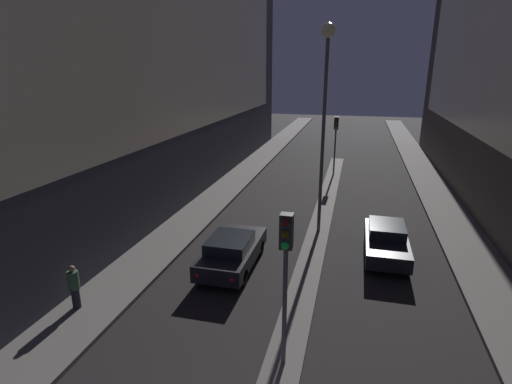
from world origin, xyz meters
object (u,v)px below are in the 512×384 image
street_lamp (326,85)px  pedestrian_on_left_sidewalk (74,286)px  traffic_light_near (286,257)px  car_right_lane (386,241)px  traffic_light_mid (336,133)px  car_left_lane (232,251)px

street_lamp → pedestrian_on_left_sidewalk: size_ratio=6.18×
traffic_light_near → car_right_lane: bearing=68.4°
traffic_light_mid → pedestrian_on_left_sidewalk: size_ratio=2.80×
car_left_lane → pedestrian_on_left_sidewalk: pedestrian_on_left_sidewalk is taller
street_lamp → pedestrian_on_left_sidewalk: (-7.09, -8.59, -6.09)m
traffic_light_near → car_left_lane: size_ratio=0.99×
traffic_light_mid → traffic_light_near: bearing=-90.0°
traffic_light_near → car_left_lane: 6.42m
traffic_light_near → traffic_light_mid: (0.00, 20.59, 0.00)m
car_left_lane → pedestrian_on_left_sidewalk: (-4.06, -4.19, 0.21)m
street_lamp → car_left_lane: 8.26m
traffic_light_mid → car_left_lane: traffic_light_mid is taller
car_left_lane → car_right_lane: size_ratio=1.04×
street_lamp → pedestrian_on_left_sidewalk: 12.70m
traffic_light_mid → car_right_lane: 13.54m
traffic_light_near → traffic_light_mid: size_ratio=1.00×
street_lamp → traffic_light_mid: bearing=90.0°
traffic_light_near → traffic_light_mid: 20.59m
traffic_light_mid → street_lamp: street_lamp is taller
traffic_light_near → street_lamp: (0.00, 9.47, 3.76)m
car_left_lane → car_right_lane: 6.59m
traffic_light_mid → pedestrian_on_left_sidewalk: traffic_light_mid is taller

